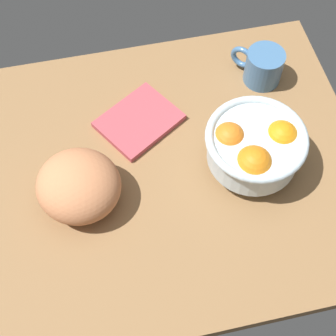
% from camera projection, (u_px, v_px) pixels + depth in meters
% --- Properties ---
extents(ground_plane, '(0.79, 0.66, 0.03)m').
position_uv_depth(ground_plane, '(166.00, 171.00, 1.01)').
color(ground_plane, olive).
extents(fruit_bowl, '(0.19, 0.19, 0.11)m').
position_uv_depth(fruit_bowl, '(254.00, 147.00, 0.94)').
color(fruit_bowl, silver).
rests_on(fruit_bowl, ground).
extents(bread_loaf, '(0.21, 0.21, 0.10)m').
position_uv_depth(bread_loaf, '(79.00, 186.00, 0.92)').
color(bread_loaf, '#C97D52').
rests_on(bread_loaf, ground).
extents(napkin_folded, '(0.20, 0.19, 0.01)m').
position_uv_depth(napkin_folded, '(139.00, 121.00, 1.05)').
color(napkin_folded, '#B04750').
rests_on(napkin_folded, ground).
extents(mug, '(0.10, 0.10, 0.08)m').
position_uv_depth(mug, '(262.00, 66.00, 1.08)').
color(mug, teal).
rests_on(mug, ground).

